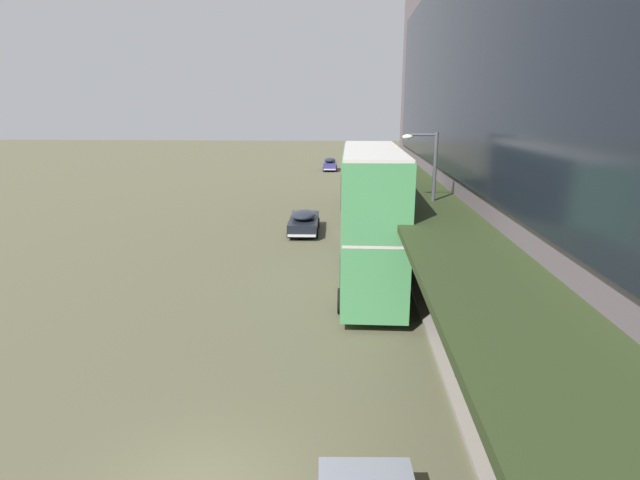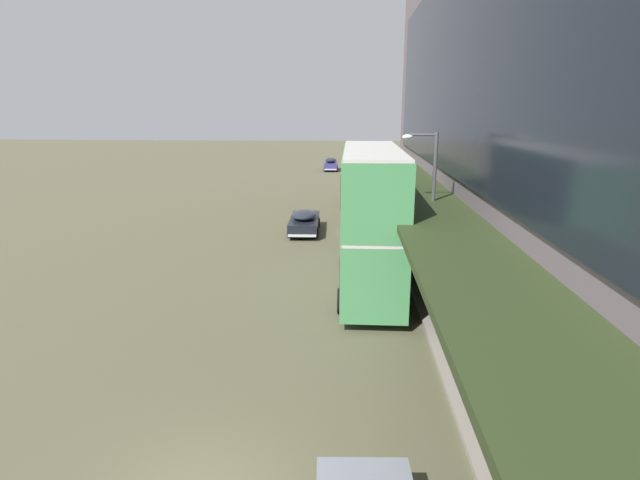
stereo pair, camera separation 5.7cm
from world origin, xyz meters
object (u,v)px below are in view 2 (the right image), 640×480
Objects in this scene: vw_van at (367,217)px; pedestrian_at_kerb at (461,346)px; sedan_oncoming_front at (304,221)px; sedan_trailing_near at (331,164)px; street_lamp at (429,200)px; transit_bus_kerbside_front at (371,215)px.

pedestrian_at_kerb is at bearing -83.44° from vw_van.
sedan_oncoming_front is 34.13m from sedan_trailing_near.
pedestrian_at_kerb is at bearing -90.78° from street_lamp.
sedan_trailing_near is at bearing 96.00° from vw_van.
street_lamp is (2.21, -10.43, 3.02)m from vw_van.
sedan_trailing_near is 0.64× the size of street_lamp.
transit_bus_kerbside_front is 2.30× the size of sedan_trailing_near.
vw_van is at bearing 101.96° from street_lamp.
transit_bus_kerbside_front is 11.19m from sedan_oncoming_front.
sedan_trailing_near is (-3.35, 44.29, -2.56)m from transit_bus_kerbside_front.
pedestrian_at_kerb reaches higher than sedan_trailing_near.
transit_bus_kerbside_front is at bearing -85.68° from sedan_trailing_near.
sedan_oncoming_front is at bearing 121.16° from street_lamp.
sedan_trailing_near reaches higher than sedan_oncoming_front.
sedan_trailing_near is (0.52, 34.13, 0.08)m from sedan_oncoming_front.
pedestrian_at_kerb is (5.70, -52.45, 0.36)m from sedan_trailing_near.
transit_bus_kerbside_front reaches higher than sedan_oncoming_front.
vw_van is at bearing 96.56° from pedestrian_at_kerb.
pedestrian_at_kerb is (6.22, -18.33, 0.43)m from sedan_oncoming_front.
vw_van is at bearing 88.61° from transit_bus_kerbside_front.
sedan_trailing_near is 34.35m from vw_van.
transit_bus_kerbside_front reaches higher than pedestrian_at_kerb.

